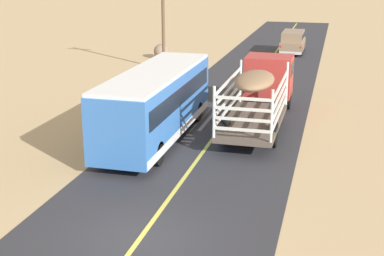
{
  "coord_description": "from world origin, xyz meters",
  "views": [
    {
      "loc": [
        5.27,
        -13.85,
        8.02
      ],
      "look_at": [
        0.0,
        6.04,
        1.66
      ],
      "focal_mm": 51.5,
      "sensor_mm": 36.0,
      "label": 1
    }
  ],
  "objects_px": {
    "bus": "(156,102)",
    "boulder_near_shoulder": "(161,51)",
    "power_pole_mid": "(163,17)",
    "livestock_truck": "(264,85)",
    "car_far": "(293,41)"
  },
  "relations": [
    {
      "from": "bus",
      "to": "boulder_near_shoulder",
      "type": "height_order",
      "value": "bus"
    },
    {
      "from": "livestock_truck",
      "to": "power_pole_mid",
      "type": "relative_size",
      "value": 1.35
    },
    {
      "from": "car_far",
      "to": "boulder_near_shoulder",
      "type": "xyz_separation_m",
      "value": [
        -10.4,
        -5.31,
        -0.49
      ]
    },
    {
      "from": "power_pole_mid",
      "to": "boulder_near_shoulder",
      "type": "bearing_deg",
      "value": 110.01
    },
    {
      "from": "livestock_truck",
      "to": "car_far",
      "type": "height_order",
      "value": "livestock_truck"
    },
    {
      "from": "livestock_truck",
      "to": "bus",
      "type": "distance_m",
      "value": 6.37
    },
    {
      "from": "power_pole_mid",
      "to": "boulder_near_shoulder",
      "type": "distance_m",
      "value": 5.81
    },
    {
      "from": "bus",
      "to": "boulder_near_shoulder",
      "type": "distance_m",
      "value": 21.66
    },
    {
      "from": "car_far",
      "to": "boulder_near_shoulder",
      "type": "height_order",
      "value": "car_far"
    },
    {
      "from": "boulder_near_shoulder",
      "to": "power_pole_mid",
      "type": "bearing_deg",
      "value": -69.99
    },
    {
      "from": "car_far",
      "to": "power_pole_mid",
      "type": "distance_m",
      "value": 13.44
    },
    {
      "from": "power_pole_mid",
      "to": "car_far",
      "type": "bearing_deg",
      "value": 48.25
    },
    {
      "from": "livestock_truck",
      "to": "bus",
      "type": "bearing_deg",
      "value": -131.78
    },
    {
      "from": "car_far",
      "to": "bus",
      "type": "bearing_deg",
      "value": -98.68
    },
    {
      "from": "livestock_truck",
      "to": "bus",
      "type": "xyz_separation_m",
      "value": [
        -4.24,
        -4.75,
        -0.04
      ]
    }
  ]
}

